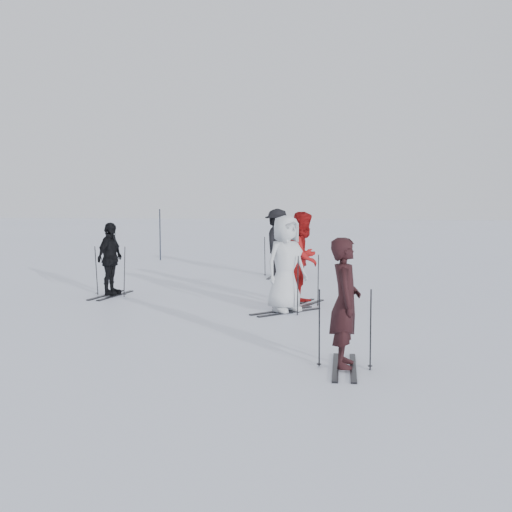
{
  "coord_description": "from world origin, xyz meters",
  "views": [
    {
      "loc": [
        2.13,
        -13.46,
        2.3
      ],
      "look_at": [
        0.0,
        1.0,
        1.0
      ],
      "focal_mm": 45.0,
      "sensor_mm": 36.0,
      "label": 1
    }
  ],
  "objects": [
    {
      "name": "ground",
      "position": [
        0.0,
        0.0,
        0.0
      ],
      "size": [
        120.0,
        120.0,
        0.0
      ],
      "primitive_type": "plane",
      "color": "silver",
      "rests_on": "ground"
    },
    {
      "name": "skier_near_dark",
      "position": [
        2.08,
        -4.81,
        0.88
      ],
      "size": [
        0.43,
        0.64,
        1.76
      ],
      "primitive_type": "imported",
      "rotation": [
        0.0,
        0.0,
        1.58
      ],
      "color": "black",
      "rests_on": "ground"
    },
    {
      "name": "skier_red",
      "position": [
        1.13,
        0.37,
        1.0
      ],
      "size": [
        1.06,
        1.18,
        2.0
      ],
      "primitive_type": "imported",
      "rotation": [
        0.0,
        0.0,
        1.2
      ],
      "color": "maroon",
      "rests_on": "ground"
    },
    {
      "name": "skier_grey",
      "position": [
        0.85,
        -0.6,
        0.97
      ],
      "size": [
        1.1,
        1.11,
        1.94
      ],
      "primitive_type": "imported",
      "rotation": [
        0.0,
        0.0,
        0.8
      ],
      "color": "silver",
      "rests_on": "ground"
    },
    {
      "name": "skier_uphill_left",
      "position": [
        -3.5,
        1.0,
        0.86
      ],
      "size": [
        0.56,
        1.06,
        1.72
      ],
      "primitive_type": "imported",
      "rotation": [
        0.0,
        0.0,
        1.43
      ],
      "color": "black",
      "rests_on": "ground"
    },
    {
      "name": "skier_uphill_far",
      "position": [
        -0.02,
        5.44,
        1.0
      ],
      "size": [
        0.81,
        1.33,
        1.99
      ],
      "primitive_type": "imported",
      "rotation": [
        0.0,
        0.0,
        1.51
      ],
      "color": "black",
      "rests_on": "ground"
    },
    {
      "name": "skis_near_dark",
      "position": [
        2.08,
        -4.81,
        0.56
      ],
      "size": [
        1.55,
        0.83,
        1.13
      ],
      "primitive_type": null,
      "rotation": [
        0.0,
        0.0,
        1.58
      ],
      "color": "black",
      "rests_on": "ground"
    },
    {
      "name": "skis_red",
      "position": [
        1.13,
        0.37,
        0.57
      ],
      "size": [
        1.77,
        1.35,
        1.15
      ],
      "primitive_type": null,
      "rotation": [
        0.0,
        0.0,
        1.2
      ],
      "color": "black",
      "rests_on": "ground"
    },
    {
      "name": "skis_grey",
      "position": [
        0.85,
        -0.6,
        0.61
      ],
      "size": [
        1.81,
        1.79,
        1.22
      ],
      "primitive_type": null,
      "rotation": [
        0.0,
        0.0,
        0.8
      ],
      "color": "black",
      "rests_on": "ground"
    },
    {
      "name": "skis_uphill_left",
      "position": [
        -3.5,
        1.0,
        0.61
      ],
      "size": [
        1.79,
        1.12,
        1.22
      ],
      "primitive_type": null,
      "rotation": [
        0.0,
        0.0,
        1.43
      ],
      "color": "black",
      "rests_on": "ground"
    },
    {
      "name": "skis_uphill_far",
      "position": [
        -0.02,
        5.44,
        0.61
      ],
      "size": [
        1.72,
        0.98,
        1.22
      ],
      "primitive_type": null,
      "rotation": [
        0.0,
        0.0,
        1.51
      ],
      "color": "black",
      "rests_on": "ground"
    },
    {
      "name": "piste_marker",
      "position": [
        -4.96,
        9.86,
        0.97
      ],
      "size": [
        0.04,
        0.04,
        1.93
      ],
      "primitive_type": "cylinder",
      "rotation": [
        0.0,
        0.0,
        -0.04
      ],
      "color": "black",
      "rests_on": "ground"
    }
  ]
}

